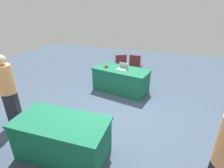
{
  "coord_description": "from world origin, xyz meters",
  "views": [
    {
      "loc": [
        -1.16,
        3.77,
        2.7
      ],
      "look_at": [
        0.13,
        0.01,
        0.9
      ],
      "focal_mm": 28.62,
      "sensor_mm": 36.0,
      "label": 1
    }
  ],
  "objects_px": {
    "table_mid_right": "(63,138)",
    "chair_tucked_left": "(120,64)",
    "chair_aisle": "(135,65)",
    "laptop_silver": "(122,68)",
    "yarn_ball": "(106,66)",
    "table_foreground": "(121,80)",
    "person_attendee_browsing": "(8,88)",
    "scissors_red": "(131,72)"
  },
  "relations": [
    {
      "from": "laptop_silver",
      "to": "scissors_red",
      "type": "bearing_deg",
      "value": 162.28
    },
    {
      "from": "table_foreground",
      "to": "table_mid_right",
      "type": "bearing_deg",
      "value": 85.18
    },
    {
      "from": "chair_aisle",
      "to": "laptop_silver",
      "type": "relative_size",
      "value": 2.56
    },
    {
      "from": "chair_aisle",
      "to": "table_foreground",
      "type": "bearing_deg",
      "value": -96.97
    },
    {
      "from": "chair_aisle",
      "to": "laptop_silver",
      "type": "height_order",
      "value": "laptop_silver"
    },
    {
      "from": "chair_tucked_left",
      "to": "laptop_silver",
      "type": "height_order",
      "value": "laptop_silver"
    },
    {
      "from": "chair_aisle",
      "to": "scissors_red",
      "type": "height_order",
      "value": "chair_aisle"
    },
    {
      "from": "chair_tucked_left",
      "to": "yarn_ball",
      "type": "relative_size",
      "value": 8.83
    },
    {
      "from": "laptop_silver",
      "to": "yarn_ball",
      "type": "bearing_deg",
      "value": 14.93
    },
    {
      "from": "scissors_red",
      "to": "laptop_silver",
      "type": "bearing_deg",
      "value": -145.28
    },
    {
      "from": "person_attendee_browsing",
      "to": "table_foreground",
      "type": "bearing_deg",
      "value": 33.14
    },
    {
      "from": "chair_aisle",
      "to": "laptop_silver",
      "type": "bearing_deg",
      "value": -94.75
    },
    {
      "from": "chair_aisle",
      "to": "person_attendee_browsing",
      "type": "xyz_separation_m",
      "value": [
        2.14,
        3.81,
        0.42
      ]
    },
    {
      "from": "table_foreground",
      "to": "laptop_silver",
      "type": "relative_size",
      "value": 5.2
    },
    {
      "from": "table_foreground",
      "to": "table_mid_right",
      "type": "relative_size",
      "value": 1.1
    },
    {
      "from": "table_mid_right",
      "to": "laptop_silver",
      "type": "relative_size",
      "value": 4.71
    },
    {
      "from": "table_mid_right",
      "to": "person_attendee_browsing",
      "type": "xyz_separation_m",
      "value": [
        1.66,
        -0.46,
        0.58
      ]
    },
    {
      "from": "chair_aisle",
      "to": "table_mid_right",
      "type": "bearing_deg",
      "value": -93.03
    },
    {
      "from": "table_foreground",
      "to": "laptop_silver",
      "type": "height_order",
      "value": "laptop_silver"
    },
    {
      "from": "table_mid_right",
      "to": "scissors_red",
      "type": "relative_size",
      "value": 9.77
    },
    {
      "from": "table_mid_right",
      "to": "laptop_silver",
      "type": "distance_m",
      "value": 3.07
    },
    {
      "from": "yarn_ball",
      "to": "table_foreground",
      "type": "bearing_deg",
      "value": -175.52
    },
    {
      "from": "laptop_silver",
      "to": "chair_aisle",
      "type": "bearing_deg",
      "value": -85.36
    },
    {
      "from": "chair_tucked_left",
      "to": "person_attendee_browsing",
      "type": "bearing_deg",
      "value": -141.01
    },
    {
      "from": "laptop_silver",
      "to": "table_mid_right",
      "type": "bearing_deg",
      "value": 97.06
    },
    {
      "from": "chair_aisle",
      "to": "scissors_red",
      "type": "bearing_deg",
      "value": -81.16
    },
    {
      "from": "table_mid_right",
      "to": "chair_tucked_left",
      "type": "distance_m",
      "value": 4.12
    },
    {
      "from": "chair_aisle",
      "to": "chair_tucked_left",
      "type": "bearing_deg",
      "value": -161.18
    },
    {
      "from": "laptop_silver",
      "to": "table_foreground",
      "type": "bearing_deg",
      "value": -8.89
    },
    {
      "from": "table_mid_right",
      "to": "chair_tucked_left",
      "type": "xyz_separation_m",
      "value": [
        0.08,
        -4.11,
        0.17
      ]
    },
    {
      "from": "chair_tucked_left",
      "to": "scissors_red",
      "type": "height_order",
      "value": "chair_tucked_left"
    },
    {
      "from": "table_mid_right",
      "to": "chair_aisle",
      "type": "bearing_deg",
      "value": -96.41
    },
    {
      "from": "chair_tucked_left",
      "to": "chair_aisle",
      "type": "distance_m",
      "value": 0.58
    },
    {
      "from": "laptop_silver",
      "to": "yarn_ball",
      "type": "relative_size",
      "value": 3.43
    },
    {
      "from": "chair_tucked_left",
      "to": "chair_aisle",
      "type": "height_order",
      "value": "chair_tucked_left"
    },
    {
      "from": "person_attendee_browsing",
      "to": "laptop_silver",
      "type": "xyz_separation_m",
      "value": [
        -1.96,
        -2.57,
        -0.16
      ]
    },
    {
      "from": "table_foreground",
      "to": "chair_aisle",
      "type": "height_order",
      "value": "chair_aisle"
    },
    {
      "from": "table_mid_right",
      "to": "yarn_ball",
      "type": "height_order",
      "value": "yarn_ball"
    },
    {
      "from": "chair_tucked_left",
      "to": "yarn_ball",
      "type": "distance_m",
      "value": 1.15
    },
    {
      "from": "chair_aisle",
      "to": "person_attendee_browsing",
      "type": "height_order",
      "value": "person_attendee_browsing"
    },
    {
      "from": "table_foreground",
      "to": "yarn_ball",
      "type": "bearing_deg",
      "value": 4.48
    },
    {
      "from": "yarn_ball",
      "to": "scissors_red",
      "type": "bearing_deg",
      "value": 169.14
    }
  ]
}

